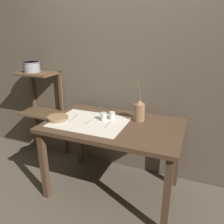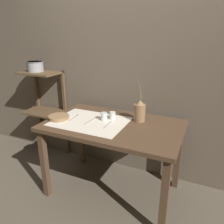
{
  "view_description": "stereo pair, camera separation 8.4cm",
  "coord_description": "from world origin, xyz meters",
  "views": [
    {
      "loc": [
        0.74,
        -1.84,
        1.63
      ],
      "look_at": [
        -0.01,
        0.0,
        0.91
      ],
      "focal_mm": 35.0,
      "sensor_mm": 36.0,
      "label": 1
    },
    {
      "loc": [
        0.81,
        -1.81,
        1.63
      ],
      "look_at": [
        -0.01,
        0.0,
        0.91
      ],
      "focal_mm": 35.0,
      "sensor_mm": 36.0,
      "label": 2
    }
  ],
  "objects": [
    {
      "name": "wooden_table",
      "position": [
        0.0,
        0.0,
        0.7
      ],
      "size": [
        1.34,
        0.83,
        0.79
      ],
      "color": "#4C3523",
      "rests_on": "ground_plane"
    },
    {
      "name": "wooden_bowl",
      "position": [
        -0.56,
        -0.12,
        0.81
      ],
      "size": [
        0.21,
        0.21,
        0.04
      ],
      "color": "#8E6B47",
      "rests_on": "wooden_table"
    },
    {
      "name": "wooden_shelf_unit",
      "position": [
        -1.15,
        0.35,
        0.82
      ],
      "size": [
        0.5,
        0.34,
        1.18
      ],
      "color": "brown",
      "rests_on": "ground_plane"
    },
    {
      "name": "fork_outer",
      "position": [
        -0.03,
        -0.06,
        0.8
      ],
      "size": [
        0.02,
        0.18,
        0.0
      ],
      "color": "#939399",
      "rests_on": "wooden_table"
    },
    {
      "name": "glass_tumbler_near",
      "position": [
        -0.12,
        0.04,
        0.84
      ],
      "size": [
        0.07,
        0.07,
        0.08
      ],
      "color": "silver",
      "rests_on": "wooden_table"
    },
    {
      "name": "metal_pot_large",
      "position": [
        -1.21,
        0.31,
        1.25
      ],
      "size": [
        0.21,
        0.21,
        0.12
      ],
      "color": "#939399",
      "rests_on": "wooden_shelf_unit"
    },
    {
      "name": "glass_tumbler_far",
      "position": [
        -0.06,
        0.1,
        0.84
      ],
      "size": [
        0.06,
        0.06,
        0.08
      ],
      "color": "silver",
      "rests_on": "wooden_table"
    },
    {
      "name": "ground_plane",
      "position": [
        0.0,
        0.0,
        0.0
      ],
      "size": [
        12.0,
        12.0,
        0.0
      ],
      "primitive_type": "plane",
      "color": "brown"
    },
    {
      "name": "knife_center",
      "position": [
        -0.24,
        -0.05,
        0.8
      ],
      "size": [
        0.03,
        0.18,
        0.0
      ],
      "color": "#939399",
      "rests_on": "wooden_table"
    },
    {
      "name": "pitcher_with_flowers",
      "position": [
        0.21,
        0.18,
        0.9
      ],
      "size": [
        0.12,
        0.12,
        0.43
      ],
      "color": "olive",
      "rests_on": "wooden_table"
    },
    {
      "name": "linen_cloth",
      "position": [
        -0.23,
        -0.05,
        0.8
      ],
      "size": [
        0.73,
        0.55,
        0.0
      ],
      "color": "beige",
      "rests_on": "wooden_table"
    },
    {
      "name": "spoon_outer",
      "position": [
        -0.43,
        0.01,
        0.8
      ],
      "size": [
        0.03,
        0.2,
        0.02
      ],
      "color": "#939399",
      "rests_on": "wooden_table"
    },
    {
      "name": "stone_wall_back",
      "position": [
        0.0,
        0.52,
        1.2
      ],
      "size": [
        7.0,
        0.06,
        2.4
      ],
      "color": "brown",
      "rests_on": "ground_plane"
    }
  ]
}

